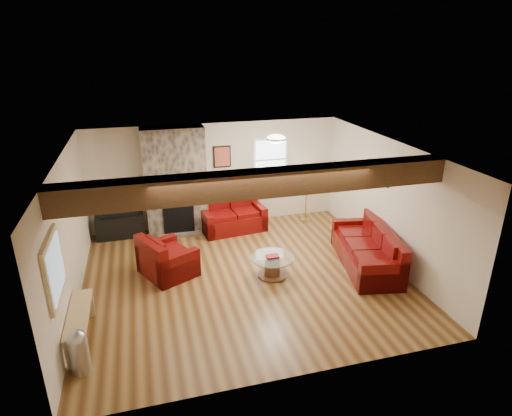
# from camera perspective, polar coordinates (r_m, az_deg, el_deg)

# --- Properties ---
(room) EXTENTS (8.00, 8.00, 8.00)m
(room) POSITION_cam_1_polar(r_m,az_deg,el_deg) (7.84, -1.70, -1.26)
(room) COLOR #593517
(room) RESTS_ON ground
(floor) EXTENTS (6.00, 6.00, 0.00)m
(floor) POSITION_cam_1_polar(r_m,az_deg,el_deg) (8.40, -1.61, -9.14)
(floor) COLOR #593517
(floor) RESTS_ON ground
(oak_beam) EXTENTS (6.00, 0.36, 0.38)m
(oak_beam) POSITION_cam_1_polar(r_m,az_deg,el_deg) (6.34, 0.88, 3.37)
(oak_beam) COLOR #372110
(oak_beam) RESTS_ON room
(chimney_breast) EXTENTS (1.40, 0.67, 2.50)m
(chimney_breast) POSITION_cam_1_polar(r_m,az_deg,el_deg) (10.03, -10.68, 3.34)
(chimney_breast) COLOR #332E28
(chimney_breast) RESTS_ON floor
(back_window) EXTENTS (0.90, 0.08, 1.10)m
(back_window) POSITION_cam_1_polar(r_m,az_deg,el_deg) (10.56, 1.93, 6.50)
(back_window) COLOR white
(back_window) RESTS_ON room
(hatch_window) EXTENTS (0.08, 1.00, 0.90)m
(hatch_window) POSITION_cam_1_polar(r_m,az_deg,el_deg) (6.34, -25.32, -7.27)
(hatch_window) COLOR tan
(hatch_window) RESTS_ON room
(ceiling_dome) EXTENTS (0.40, 0.40, 0.18)m
(ceiling_dome) POSITION_cam_1_polar(r_m,az_deg,el_deg) (8.54, 2.70, 9.03)
(ceiling_dome) COLOR white
(ceiling_dome) RESTS_ON room
(artwork_back) EXTENTS (0.42, 0.06, 0.52)m
(artwork_back) POSITION_cam_1_polar(r_m,az_deg,el_deg) (10.24, -4.54, 6.84)
(artwork_back) COLOR black
(artwork_back) RESTS_ON room
(artwork_right) EXTENTS (0.06, 0.55, 0.42)m
(artwork_right) POSITION_cam_1_polar(r_m,az_deg,el_deg) (9.04, 16.38, 4.35)
(artwork_right) COLOR black
(artwork_right) RESTS_ON room
(sofa_three) EXTENTS (1.28, 2.26, 0.82)m
(sofa_three) POSITION_cam_1_polar(r_m,az_deg,el_deg) (8.88, 14.51, -5.09)
(sofa_three) COLOR #430704
(sofa_three) RESTS_ON floor
(loveseat) EXTENTS (1.58, 1.03, 0.79)m
(loveseat) POSITION_cam_1_polar(r_m,az_deg,el_deg) (10.23, -3.13, -0.85)
(loveseat) COLOR #430704
(loveseat) RESTS_ON floor
(armchair_red) EXTENTS (1.21, 1.27, 0.80)m
(armchair_red) POSITION_cam_1_polar(r_m,az_deg,el_deg) (8.49, -11.72, -6.20)
(armchair_red) COLOR #430704
(armchair_red) RESTS_ON floor
(coffee_table) EXTENTS (0.85, 0.85, 0.44)m
(coffee_table) POSITION_cam_1_polar(r_m,az_deg,el_deg) (8.33, 2.19, -7.79)
(coffee_table) COLOR #482817
(coffee_table) RESTS_ON floor
(tv_cabinet) EXTENTS (1.07, 0.43, 0.54)m
(tv_cabinet) POSITION_cam_1_polar(r_m,az_deg,el_deg) (10.39, -17.65, -2.30)
(tv_cabinet) COLOR black
(tv_cabinet) RESTS_ON floor
(television) EXTENTS (0.84, 0.11, 0.48)m
(television) POSITION_cam_1_polar(r_m,az_deg,el_deg) (10.20, -17.96, 0.32)
(television) COLOR black
(television) RESTS_ON tv_cabinet
(floor_lamp) EXTENTS (0.37, 0.37, 1.44)m
(floor_lamp) POSITION_cam_1_polar(r_m,az_deg,el_deg) (10.56, 6.85, 4.55)
(floor_lamp) COLOR #AE9648
(floor_lamp) RESTS_ON floor
(pine_bench) EXTENTS (0.31, 1.32, 0.49)m
(pine_bench) POSITION_cam_1_polar(r_m,az_deg,el_deg) (7.21, -22.34, -14.42)
(pine_bench) COLOR tan
(pine_bench) RESTS_ON floor
(pedal_bin) EXTENTS (0.33, 0.33, 0.68)m
(pedal_bin) POSITION_cam_1_polar(r_m,az_deg,el_deg) (6.58, -22.56, -17.26)
(pedal_bin) COLOR #ACACB1
(pedal_bin) RESTS_ON floor
(coal_bucket) EXTENTS (0.30, 0.30, 0.28)m
(coal_bucket) POSITION_cam_1_polar(r_m,az_deg,el_deg) (9.60, -11.49, -4.52)
(coal_bucket) COLOR slate
(coal_bucket) RESTS_ON floor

